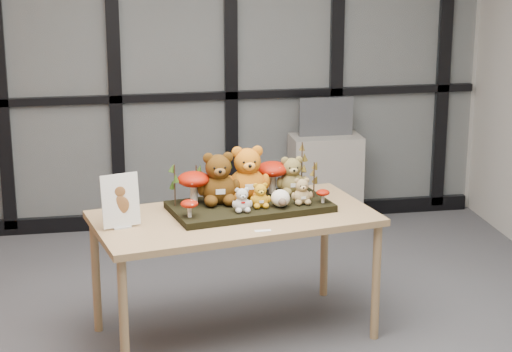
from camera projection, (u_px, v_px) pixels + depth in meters
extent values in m
plane|color=#B0AEA6|center=(173.00, 52.00, 7.13)|extent=(5.00, 0.00, 5.00)
plane|color=#B0AEA6|center=(350.00, 321.00, 2.40)|extent=(5.00, 0.00, 5.00)
cube|color=#2D383F|center=(173.00, 52.00, 7.11)|extent=(4.90, 0.02, 2.70)
cube|color=black|center=(177.00, 218.00, 7.47)|extent=(4.90, 0.06, 0.12)
cube|color=black|center=(174.00, 97.00, 7.20)|extent=(4.90, 0.06, 0.06)
cube|color=black|center=(114.00, 54.00, 7.03)|extent=(0.10, 0.06, 2.70)
cube|color=black|center=(231.00, 51.00, 7.18)|extent=(0.10, 0.06, 2.70)
cube|color=black|center=(337.00, 48.00, 7.33)|extent=(0.10, 0.06, 2.70)
cube|color=black|center=(445.00, 45.00, 7.48)|extent=(0.10, 0.06, 2.70)
cube|color=#A17A57|center=(234.00, 218.00, 5.34)|extent=(1.72, 1.09, 0.04)
cylinder|color=#A17A57|center=(124.00, 322.00, 4.86)|extent=(0.05, 0.05, 0.71)
cylinder|color=#A17A57|center=(96.00, 275.00, 5.49)|extent=(0.05, 0.05, 0.71)
cylinder|color=#A17A57|center=(376.00, 282.00, 5.39)|extent=(0.05, 0.05, 0.71)
cylinder|color=#A17A57|center=(324.00, 244.00, 6.01)|extent=(0.05, 0.05, 0.71)
cube|color=black|center=(250.00, 207.00, 5.42)|extent=(0.99, 0.63, 0.04)
cube|color=silver|center=(121.00, 227.00, 5.12)|extent=(0.11, 0.09, 0.01)
cube|color=white|center=(120.00, 200.00, 5.08)|extent=(0.22, 0.10, 0.29)
ellipsoid|color=brown|center=(121.00, 205.00, 5.08)|extent=(0.09, 0.01, 0.11)
ellipsoid|color=brown|center=(120.00, 192.00, 5.05)|extent=(0.06, 0.01, 0.06)
cube|color=white|center=(263.00, 231.00, 5.06)|extent=(0.09, 0.03, 0.00)
cube|color=gray|center=(325.00, 181.00, 7.40)|extent=(0.55, 0.32, 0.74)
cube|color=#4A4C51|center=(326.00, 116.00, 7.27)|extent=(0.43, 0.04, 0.30)
cube|color=black|center=(326.00, 117.00, 7.26)|extent=(0.38, 0.00, 0.25)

